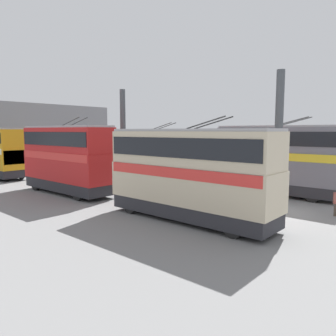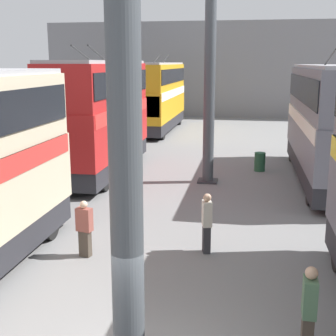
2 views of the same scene
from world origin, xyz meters
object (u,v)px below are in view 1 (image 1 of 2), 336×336
(bus_left_far, at_px, (155,151))
(person_aisle_midway, at_px, (201,185))
(oil_drum, at_px, (124,176))
(bus_right_mid, at_px, (67,155))
(person_by_right_row, at_px, (182,193))
(bus_right_near, at_px, (189,169))
(bus_left_near, at_px, (277,156))
(person_by_left_row, at_px, (270,187))

(bus_left_far, height_order, person_aisle_midway, bus_left_far)
(person_aisle_midway, bearing_deg, oil_drum, 67.84)
(bus_left_far, bearing_deg, bus_right_mid, 91.91)
(bus_left_far, xyz_separation_m, person_by_right_row, (-9.77, 7.71, -2.05))
(oil_drum, bearing_deg, bus_left_far, -117.53)
(person_aisle_midway, bearing_deg, bus_right_near, -163.10)
(bus_right_near, xyz_separation_m, oil_drum, (13.74, -7.43, -2.37))
(bus_right_mid, distance_m, person_aisle_midway, 10.57)
(bus_left_near, height_order, person_by_right_row, bus_left_near)
(oil_drum, bearing_deg, person_aisle_midway, 170.91)
(bus_right_mid, distance_m, person_by_right_row, 10.00)
(bus_right_near, bearing_deg, bus_right_mid, 0.00)
(bus_left_far, bearing_deg, bus_left_near, 180.00)
(bus_left_near, relative_size, person_by_right_row, 5.91)
(person_by_left_row, bearing_deg, person_by_right_row, -31.03)
(person_aisle_midway, bearing_deg, bus_right_mid, 110.75)
(bus_left_far, distance_m, oil_drum, 3.99)
(person_by_right_row, bearing_deg, person_aisle_midway, 117.03)
(bus_right_near, distance_m, person_by_right_row, 4.09)
(person_by_left_row, height_order, person_by_right_row, person_by_left_row)
(person_by_left_row, bearing_deg, bus_right_near, -5.26)
(person_by_right_row, distance_m, oil_drum, 12.26)
(bus_left_near, distance_m, bus_right_mid, 16.16)
(bus_left_far, distance_m, person_aisle_midway, 10.20)
(bus_left_far, distance_m, bus_right_near, 15.99)
(person_by_right_row, distance_m, person_aisle_midway, 3.33)
(bus_left_near, height_order, bus_left_far, bus_left_near)
(oil_drum, bearing_deg, bus_right_mid, 103.69)
(person_by_right_row, height_order, oil_drum, person_by_right_row)
(bus_right_mid, xyz_separation_m, oil_drum, (1.81, -7.43, -2.53))
(bus_left_near, relative_size, oil_drum, 10.23)
(bus_left_near, relative_size, bus_left_far, 0.85)
(bus_left_far, height_order, bus_right_mid, bus_right_mid)
(person_by_right_row, bearing_deg, bus_left_near, 81.09)
(person_by_left_row, bearing_deg, bus_right_mid, -56.11)
(bus_left_near, xyz_separation_m, person_by_left_row, (-0.52, 2.29, -2.08))
(bus_left_near, distance_m, person_by_left_row, 3.14)
(bus_right_mid, height_order, person_by_right_row, bus_right_mid)
(bus_left_near, xyz_separation_m, bus_left_far, (12.83, -0.00, -0.13))
(bus_right_near, height_order, oil_drum, bus_right_near)
(bus_left_far, relative_size, bus_right_mid, 1.20)
(bus_left_near, xyz_separation_m, person_aisle_midway, (3.88, 4.48, -2.10))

